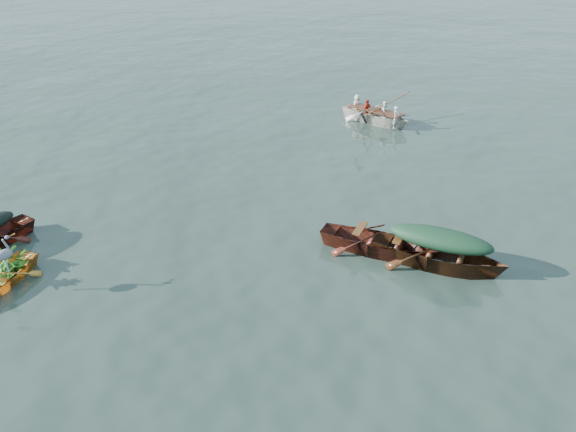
% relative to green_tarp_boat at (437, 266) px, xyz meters
% --- Properties ---
extents(ground, '(140.00, 140.00, 0.00)m').
position_rel_green_tarp_boat_xyz_m(ground, '(-4.57, -4.48, 0.00)').
color(ground, '#2D3F35').
rests_on(ground, ground).
extents(green_tarp_boat, '(4.79, 2.28, 1.09)m').
position_rel_green_tarp_boat_xyz_m(green_tarp_boat, '(0.00, 0.00, 0.00)').
color(green_tarp_boat, '#4A2C11').
rests_on(green_tarp_boat, ground).
extents(open_wooden_boat, '(4.49, 2.19, 1.00)m').
position_rel_green_tarp_boat_xyz_m(open_wooden_boat, '(-1.51, -0.29, 0.00)').
color(open_wooden_boat, maroon).
rests_on(open_wooden_boat, ground).
extents(rowed_boat, '(4.62, 1.86, 1.08)m').
position_rel_green_tarp_boat_xyz_m(rowed_boat, '(-6.58, 8.96, 0.00)').
color(rowed_boat, white).
rests_on(rowed_boat, ground).
extents(green_tarp_cover, '(2.64, 1.26, 0.52)m').
position_rel_green_tarp_boat_xyz_m(green_tarp_cover, '(0.00, 0.00, 0.80)').
color(green_tarp_cover, '#14331E').
rests_on(green_tarp_cover, green_tarp_boat).
extents(thwart_benches, '(2.27, 1.23, 0.04)m').
position_rel_green_tarp_boat_xyz_m(thwart_benches, '(-1.51, -0.29, 0.52)').
color(thwart_benches, '#563214').
rests_on(thwart_benches, open_wooden_boat).
extents(heron, '(0.39, 0.47, 0.92)m').
position_rel_green_tarp_boat_xyz_m(heron, '(-7.53, -6.87, 0.89)').
color(heron, '#92949A').
rests_on(heron, yellow_dinghy).
extents(dinghy_weeds, '(0.94, 1.07, 0.60)m').
position_rel_green_tarp_boat_xyz_m(dinghy_weeds, '(-8.18, -6.55, 0.73)').
color(dinghy_weeds, '#1D671B').
rests_on(dinghy_weeds, yellow_dinghy).
extents(rowers, '(3.26, 1.57, 0.76)m').
position_rel_green_tarp_boat_xyz_m(rowers, '(-6.58, 8.96, 0.92)').
color(rowers, silver).
rests_on(rowers, rowed_boat).
extents(oars, '(0.90, 2.65, 0.06)m').
position_rel_green_tarp_boat_xyz_m(oars, '(-6.58, 8.96, 0.57)').
color(oars, '#A4653E').
rests_on(oars, rowed_boat).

